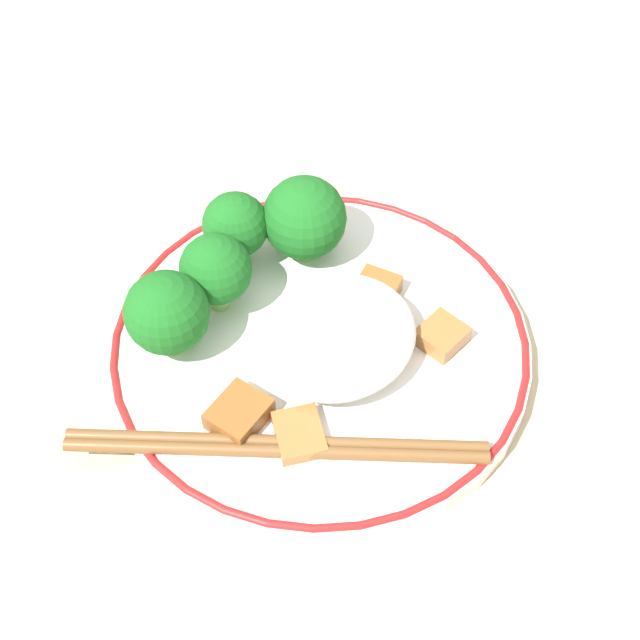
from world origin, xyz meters
name	(u,v)px	position (x,y,z in m)	size (l,w,h in m)	color
ground_plane	(320,355)	(0.00, 0.00, 0.00)	(3.00, 3.00, 0.00)	#C6B28E
plate	(320,346)	(0.00, 0.00, 0.01)	(0.27, 0.27, 0.02)	white
rice_mound	(339,334)	(0.00, -0.02, 0.03)	(0.10, 0.09, 0.04)	white
broccoli_back_left	(304,218)	(0.04, 0.06, 0.05)	(0.06, 0.06, 0.06)	#7FB756
broccoli_back_center	(235,226)	(0.01, 0.09, 0.05)	(0.04, 0.04, 0.05)	#7FB756
broccoli_back_right	(216,270)	(-0.03, 0.07, 0.05)	(0.05, 0.05, 0.06)	#7FB756
broccoli_mid_left	(167,313)	(-0.07, 0.06, 0.05)	(0.05, 0.05, 0.06)	#7FB756
meat_near_front	(379,295)	(0.05, 0.00, 0.02)	(0.04, 0.04, 0.01)	#995B28
meat_near_left	(299,434)	(-0.06, -0.04, 0.02)	(0.04, 0.04, 0.01)	#9E6633
meat_near_right	(442,336)	(0.05, -0.05, 0.02)	(0.03, 0.03, 0.01)	#9E6633
meat_near_back	(239,414)	(-0.08, -0.01, 0.02)	(0.04, 0.04, 0.01)	brown
chopsticks	(276,446)	(-0.07, -0.04, 0.02)	(0.18, 0.18, 0.01)	brown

